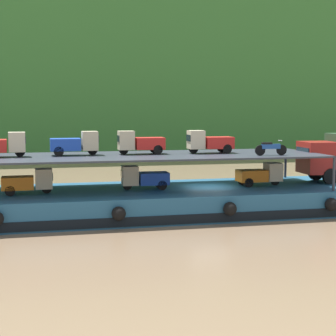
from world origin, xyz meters
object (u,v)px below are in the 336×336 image
mini_truck_lower_mid (260,174)px  mini_truck_upper_mid (75,143)px  mini_truck_upper_stern (1,145)px  motorcycle_upper_port (271,148)px  mini_truck_upper_bow (209,142)px  mini_truck_upper_fore (140,142)px  mini_truck_lower_stern (28,182)px  cargo_barge (209,199)px  mini_truck_lower_aft (144,178)px

mini_truck_lower_mid → mini_truck_upper_mid: (-11.07, 0.85, 2.00)m
mini_truck_upper_stern → motorcycle_upper_port: bearing=-8.7°
mini_truck_upper_stern → mini_truck_upper_mid: size_ratio=1.01×
mini_truck_upper_bow → mini_truck_upper_fore: bearing=176.7°
mini_truck_lower_stern → mini_truck_upper_bow: size_ratio=1.01×
mini_truck_upper_stern → mini_truck_upper_mid: bearing=3.9°
mini_truck_lower_stern → motorcycle_upper_port: bearing=-6.4°
mini_truck_upper_bow → motorcycle_upper_port: 3.78m
mini_truck_upper_stern → cargo_barge: bearing=-1.9°
mini_truck_lower_aft → mini_truck_lower_stern: bearing=-177.3°
mini_truck_lower_mid → mini_truck_upper_mid: bearing=175.6°
mini_truck_lower_stern → mini_truck_lower_aft: same height
mini_truck_lower_aft → mini_truck_upper_stern: 8.21m
mini_truck_lower_aft → mini_truck_lower_mid: same height
mini_truck_upper_mid → mini_truck_lower_stern: bearing=-158.1°
cargo_barge → mini_truck_lower_mid: 3.54m
mini_truck_lower_aft → mini_truck_upper_mid: mini_truck_upper_mid is taller
cargo_barge → motorcycle_upper_port: bearing=-31.7°
cargo_barge → mini_truck_upper_stern: 12.40m
mini_truck_lower_mid → mini_truck_upper_fore: 7.60m
mini_truck_upper_fore → motorcycle_upper_port: 7.61m
mini_truck_upper_stern → motorcycle_upper_port: 15.19m
mini_truck_lower_aft → mini_truck_upper_fore: bearing=97.1°
mini_truck_lower_aft → mini_truck_upper_stern: bearing=176.5°
mini_truck_upper_stern → mini_truck_upper_bow: (12.05, 0.03, 0.00)m
mini_truck_lower_aft → motorcycle_upper_port: bearing=-14.5°
mini_truck_lower_stern → mini_truck_upper_bow: bearing=4.4°
mini_truck_lower_stern → mini_truck_upper_fore: (6.45, 1.06, 2.00)m
cargo_barge → motorcycle_upper_port: (3.11, -1.92, 3.18)m
mini_truck_lower_aft → mini_truck_upper_bow: size_ratio=1.01×
mini_truck_upper_stern → mini_truck_upper_fore: same height
mini_truck_upper_stern → mini_truck_upper_bow: same height
mini_truck_upper_mid → motorcycle_upper_port: 11.25m
mini_truck_lower_mid → mini_truck_upper_bow: bearing=168.9°
mini_truck_lower_aft → mini_truck_upper_stern: (-7.95, 0.48, 2.00)m
mini_truck_lower_aft → mini_truck_lower_mid: size_ratio=1.01×
mini_truck_upper_fore → mini_truck_lower_aft: bearing=-82.9°
mini_truck_upper_mid → motorcycle_upper_port: mini_truck_upper_mid is taller
mini_truck_upper_stern → mini_truck_upper_fore: 7.86m
mini_truck_lower_stern → mini_truck_upper_bow: 10.86m
mini_truck_lower_stern → mini_truck_upper_mid: (2.65, 1.07, 2.00)m
mini_truck_lower_stern → mini_truck_upper_mid: bearing=21.9°
mini_truck_upper_fore → motorcycle_upper_port: mini_truck_upper_fore is taller
mini_truck_lower_aft → mini_truck_upper_mid: 4.44m
cargo_barge → mini_truck_upper_mid: bearing=175.2°
mini_truck_lower_aft → mini_truck_lower_mid: (7.19, -0.09, 0.00)m
mini_truck_lower_mid → mini_truck_upper_fore: mini_truck_upper_fore is taller
mini_truck_lower_aft → mini_truck_upper_bow: bearing=7.1°
motorcycle_upper_port → mini_truck_upper_fore: bearing=160.2°
mini_truck_upper_bow → motorcycle_upper_port: (2.96, -2.33, -0.26)m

